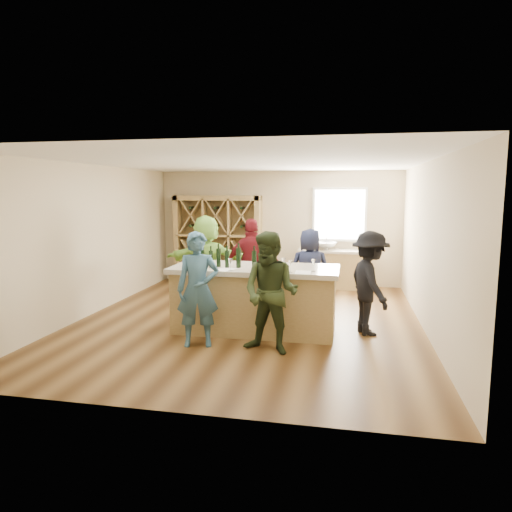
% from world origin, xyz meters
% --- Properties ---
extents(floor, '(6.00, 7.00, 0.10)m').
position_xyz_m(floor, '(0.00, 0.00, -0.05)').
color(floor, brown).
rests_on(floor, ground).
extents(ceiling, '(6.00, 7.00, 0.10)m').
position_xyz_m(ceiling, '(0.00, 0.00, 2.85)').
color(ceiling, white).
rests_on(ceiling, ground).
extents(wall_back, '(6.00, 0.10, 2.80)m').
position_xyz_m(wall_back, '(0.00, 3.55, 1.40)').
color(wall_back, '#C1AF8C').
rests_on(wall_back, ground).
extents(wall_front, '(6.00, 0.10, 2.80)m').
position_xyz_m(wall_front, '(0.00, -3.55, 1.40)').
color(wall_front, '#C1AF8C').
rests_on(wall_front, ground).
extents(wall_left, '(0.10, 7.00, 2.80)m').
position_xyz_m(wall_left, '(-3.05, 0.00, 1.40)').
color(wall_left, '#C1AF8C').
rests_on(wall_left, ground).
extents(wall_right, '(0.10, 7.00, 2.80)m').
position_xyz_m(wall_right, '(3.05, 0.00, 1.40)').
color(wall_right, '#C1AF8C').
rests_on(wall_right, ground).
extents(window_frame, '(1.30, 0.06, 1.30)m').
position_xyz_m(window_frame, '(1.50, 3.47, 1.75)').
color(window_frame, white).
rests_on(window_frame, wall_back).
extents(window_pane, '(1.18, 0.01, 1.18)m').
position_xyz_m(window_pane, '(1.50, 3.44, 1.75)').
color(window_pane, white).
rests_on(window_pane, wall_back).
extents(wine_rack, '(2.20, 0.45, 2.20)m').
position_xyz_m(wine_rack, '(-1.50, 3.27, 1.10)').
color(wine_rack, olive).
rests_on(wine_rack, floor).
extents(back_counter_base, '(1.60, 0.58, 0.86)m').
position_xyz_m(back_counter_base, '(1.40, 3.20, 0.43)').
color(back_counter_base, olive).
rests_on(back_counter_base, floor).
extents(back_counter_top, '(1.70, 0.62, 0.06)m').
position_xyz_m(back_counter_top, '(1.40, 3.20, 0.89)').
color(back_counter_top, '#B8AD97').
rests_on(back_counter_top, back_counter_base).
extents(sink, '(0.54, 0.54, 0.19)m').
position_xyz_m(sink, '(1.20, 3.20, 1.01)').
color(sink, silver).
rests_on(sink, back_counter_top).
extents(faucet, '(0.02, 0.02, 0.30)m').
position_xyz_m(faucet, '(1.20, 3.38, 1.07)').
color(faucet, silver).
rests_on(faucet, back_counter_top).
extents(tasting_counter_base, '(2.60, 1.00, 1.00)m').
position_xyz_m(tasting_counter_base, '(0.23, -0.54, 0.50)').
color(tasting_counter_base, olive).
rests_on(tasting_counter_base, floor).
extents(tasting_counter_top, '(2.72, 1.12, 0.08)m').
position_xyz_m(tasting_counter_top, '(0.23, -0.54, 1.04)').
color(tasting_counter_top, '#B8AD97').
rests_on(tasting_counter_top, tasting_counter_base).
extents(wine_bottle_a, '(0.10, 0.10, 0.33)m').
position_xyz_m(wine_bottle_a, '(-0.62, -0.71, 1.24)').
color(wine_bottle_a, black).
rests_on(wine_bottle_a, tasting_counter_top).
extents(wine_bottle_b, '(0.07, 0.07, 0.27)m').
position_xyz_m(wine_bottle_b, '(-0.45, -0.77, 1.22)').
color(wine_bottle_b, black).
rests_on(wine_bottle_b, tasting_counter_top).
extents(wine_bottle_c, '(0.07, 0.07, 0.30)m').
position_xyz_m(wine_bottle_c, '(-0.35, -0.66, 1.23)').
color(wine_bottle_c, black).
rests_on(wine_bottle_c, tasting_counter_top).
extents(wine_bottle_d, '(0.08, 0.08, 0.28)m').
position_xyz_m(wine_bottle_d, '(-0.19, -0.74, 1.22)').
color(wine_bottle_d, black).
rests_on(wine_bottle_d, tasting_counter_top).
extents(wine_bottle_e, '(0.08, 0.08, 0.32)m').
position_xyz_m(wine_bottle_e, '(-0.01, -0.68, 1.24)').
color(wine_bottle_e, black).
rests_on(wine_bottle_e, tasting_counter_top).
extents(wine_glass_a, '(0.08, 0.08, 0.19)m').
position_xyz_m(wine_glass_a, '(-0.06, -1.02, 1.18)').
color(wine_glass_a, white).
rests_on(wine_glass_a, tasting_counter_top).
extents(wine_glass_c, '(0.08, 0.08, 0.19)m').
position_xyz_m(wine_glass_c, '(0.87, -0.98, 1.17)').
color(wine_glass_c, white).
rests_on(wine_glass_c, tasting_counter_top).
extents(wine_glass_d, '(0.07, 0.07, 0.18)m').
position_xyz_m(wine_glass_d, '(0.72, -0.71, 1.17)').
color(wine_glass_d, white).
rests_on(wine_glass_d, tasting_counter_top).
extents(wine_glass_e, '(0.09, 0.09, 0.19)m').
position_xyz_m(wine_glass_e, '(1.20, -0.80, 1.18)').
color(wine_glass_e, white).
rests_on(wine_glass_e, tasting_counter_top).
extents(tasting_menu_a, '(0.35, 0.40, 0.00)m').
position_xyz_m(tasting_menu_a, '(-0.17, -0.89, 1.08)').
color(tasting_menu_a, white).
rests_on(tasting_menu_a, tasting_counter_top).
extents(tasting_menu_b, '(0.33, 0.38, 0.00)m').
position_xyz_m(tasting_menu_b, '(0.50, -0.97, 1.08)').
color(tasting_menu_b, white).
rests_on(tasting_menu_b, tasting_counter_top).
extents(tasting_menu_c, '(0.25, 0.33, 0.00)m').
position_xyz_m(tasting_menu_c, '(1.05, -0.93, 1.08)').
color(tasting_menu_c, white).
rests_on(tasting_menu_c, tasting_counter_top).
extents(person_near_left, '(0.72, 0.60, 1.72)m').
position_xyz_m(person_near_left, '(-0.45, -1.42, 0.86)').
color(person_near_left, '#335972').
rests_on(person_near_left, floor).
extents(person_near_right, '(0.94, 0.66, 1.74)m').
position_xyz_m(person_near_right, '(0.66, -1.51, 0.87)').
color(person_near_right, '#263319').
rests_on(person_near_right, floor).
extents(person_server, '(0.85, 1.19, 1.68)m').
position_xyz_m(person_server, '(2.07, -0.34, 0.84)').
color(person_server, black).
rests_on(person_server, floor).
extents(person_far_mid, '(1.15, 0.78, 1.79)m').
position_xyz_m(person_far_mid, '(-0.08, 0.73, 0.90)').
color(person_far_mid, '#590F14').
rests_on(person_far_mid, floor).
extents(person_far_right, '(0.87, 0.65, 1.61)m').
position_xyz_m(person_far_right, '(1.01, 0.87, 0.81)').
color(person_far_right, '#191E38').
rests_on(person_far_right, floor).
extents(person_far_left, '(1.76, 0.79, 1.84)m').
position_xyz_m(person_far_left, '(-1.04, 0.88, 0.92)').
color(person_far_left, '#8CC64C').
rests_on(person_far_left, floor).
extents(wine_bottle_f, '(0.07, 0.07, 0.30)m').
position_xyz_m(wine_bottle_f, '(0.28, -0.84, 1.23)').
color(wine_bottle_f, black).
rests_on(wine_bottle_f, tasting_counter_top).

